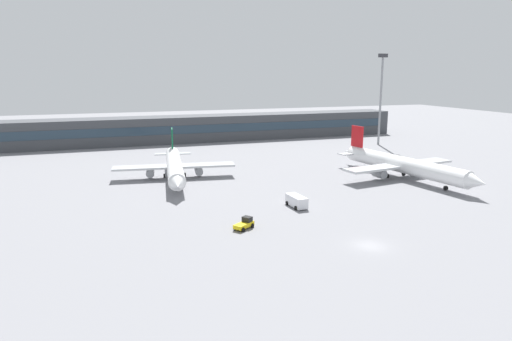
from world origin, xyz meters
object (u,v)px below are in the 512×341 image
at_px(airplane_near, 403,165).
at_px(airplane_mid, 175,166).
at_px(baggage_tug_yellow, 245,224).
at_px(floodlight_tower_west, 381,94).
at_px(service_van_white, 297,201).

height_order(airplane_near, airplane_mid, airplane_near).
relative_size(baggage_tug_yellow, floodlight_tower_west, 0.13).
distance_m(airplane_mid, floodlight_tower_west, 80.31).
bearing_deg(service_van_white, airplane_near, 21.39).
distance_m(airplane_near, baggage_tug_yellow, 49.47).
bearing_deg(floodlight_tower_west, airplane_near, -117.88).
height_order(airplane_mid, floodlight_tower_west, floodlight_tower_west).
bearing_deg(airplane_mid, floodlight_tower_west, 21.36).
relative_size(airplane_near, service_van_white, 7.96).
distance_m(service_van_white, floodlight_tower_west, 82.82).
xyz_separation_m(airplane_mid, floodlight_tower_west, (73.64, 28.81, 14.05)).
relative_size(airplane_near, airplane_mid, 1.06).
bearing_deg(service_van_white, baggage_tug_yellow, -147.13).
xyz_separation_m(service_van_white, floodlight_tower_west, (56.53, 58.38, 15.94)).
height_order(service_van_white, floodlight_tower_west, floodlight_tower_west).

